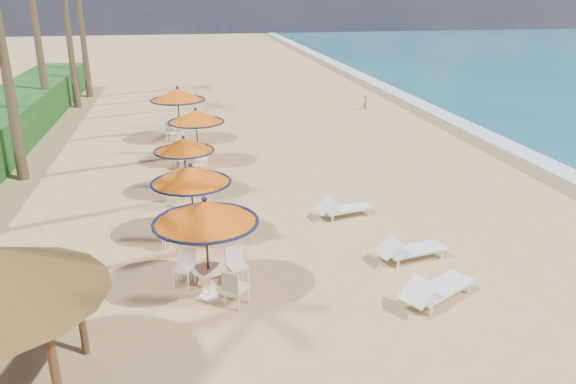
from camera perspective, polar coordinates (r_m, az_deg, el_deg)
name	(u,v)px	position (r m, az deg, el deg)	size (l,w,h in m)	color
ground	(406,277)	(14.50, 11.93, -8.43)	(160.00, 160.00, 0.00)	tan
foam_strip	(519,151)	(26.97, 22.40, 3.89)	(1.20, 140.00, 0.04)	white
wetsand_band	(500,152)	(26.50, 20.76, 3.84)	(1.40, 140.00, 0.02)	olive
station_0	(208,224)	(12.70, -8.17, -3.23)	(2.40, 2.40, 2.50)	black
station_1	(190,185)	(15.67, -9.96, 0.72)	(2.23, 2.23, 2.33)	black
station_2	(183,150)	(19.32, -10.60, 4.19)	(2.06, 2.09, 2.15)	black
station_3	(195,122)	(22.72, -9.39, 7.04)	(2.26, 2.26, 2.36)	black
station_4	(177,99)	(26.52, -11.16, 9.21)	(2.51, 2.57, 2.61)	black
lounger_near	(436,289)	(13.39, 14.77, -9.49)	(2.16, 1.62, 0.76)	white
lounger_mid	(409,249)	(15.18, 12.19, -5.71)	(2.03, 0.99, 0.70)	white
lounger_far	(342,208)	(17.66, 5.48, -1.64)	(1.92, 0.99, 0.66)	white
person	(365,102)	(33.85, 7.87, 9.03)	(0.33, 0.22, 0.91)	olive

